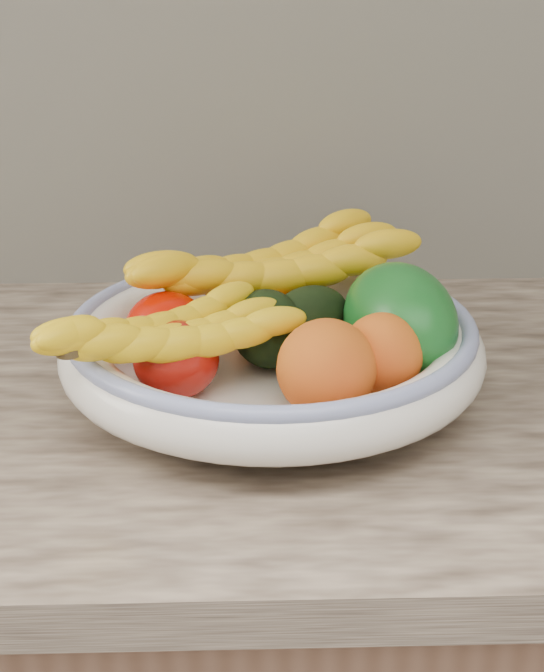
{
  "coord_description": "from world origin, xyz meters",
  "views": [
    {
      "loc": [
        -0.03,
        0.79,
        1.33
      ],
      "look_at": [
        0.0,
        1.66,
        0.96
      ],
      "focal_mm": 55.0,
      "sensor_mm": 36.0,
      "label": 1
    }
  ],
  "objects_px": {
    "fruit_bowl": "(272,347)",
    "banana_bunch_front": "(166,342)",
    "green_mango": "(399,320)",
    "banana_bunch_back": "(270,276)"
  },
  "relations": [
    {
      "from": "fruit_bowl",
      "to": "banana_bunch_front",
      "type": "distance_m",
      "value": 0.12
    },
    {
      "from": "green_mango",
      "to": "banana_bunch_front",
      "type": "bearing_deg",
      "value": 178.93
    },
    {
      "from": "fruit_bowl",
      "to": "green_mango",
      "type": "height_order",
      "value": "green_mango"
    },
    {
      "from": "fruit_bowl",
      "to": "banana_bunch_front",
      "type": "bearing_deg",
      "value": -145.88
    },
    {
      "from": "banana_bunch_back",
      "to": "banana_bunch_front",
      "type": "distance_m",
      "value": 0.18
    },
    {
      "from": "banana_bunch_front",
      "to": "fruit_bowl",
      "type": "bearing_deg",
      "value": 1.36
    },
    {
      "from": "fruit_bowl",
      "to": "banana_bunch_back",
      "type": "height_order",
      "value": "banana_bunch_back"
    },
    {
      "from": "fruit_bowl",
      "to": "banana_bunch_back",
      "type": "distance_m",
      "value": 0.09
    },
    {
      "from": "green_mango",
      "to": "banana_bunch_front",
      "type": "relative_size",
      "value": 0.58
    },
    {
      "from": "fruit_bowl",
      "to": "banana_bunch_front",
      "type": "relative_size",
      "value": 1.56
    }
  ]
}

